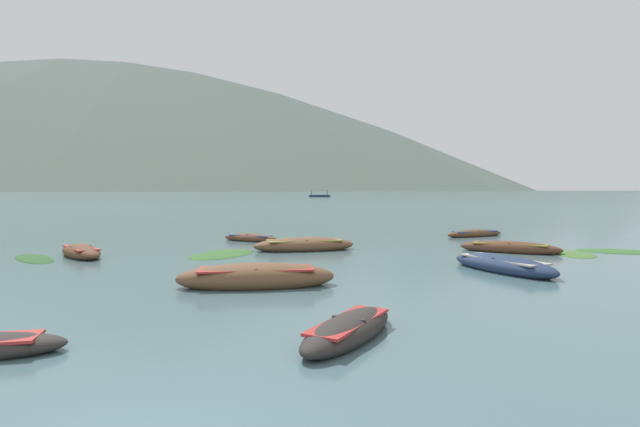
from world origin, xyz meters
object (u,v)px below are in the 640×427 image
object	(u,v)px
rowboat_0	(249,238)
rowboat_5	(303,245)
rowboat_3	(79,252)
rowboat_7	(254,277)
rowboat_4	(347,330)
rowboat_1	(501,265)
rowboat_6	(473,234)
ferry_0	(318,196)
rowboat_8	(508,248)

from	to	relation	value
rowboat_0	rowboat_5	bearing A→B (deg)	-52.76
rowboat_3	rowboat_7	xyz separation A→B (m)	(7.60, -5.87, 0.06)
rowboat_0	rowboat_4	world-z (taller)	rowboat_4
rowboat_1	rowboat_7	distance (m)	7.98
rowboat_6	rowboat_7	distance (m)	17.49
rowboat_3	rowboat_5	bearing A→B (deg)	13.00
rowboat_1	rowboat_7	xyz separation A→B (m)	(-7.58, -2.47, 0.05)
rowboat_7	ferry_0	bearing A→B (deg)	89.45
rowboat_3	rowboat_7	bearing A→B (deg)	-37.70
rowboat_3	rowboat_6	xyz separation A→B (m)	(17.97, 8.21, -0.03)
rowboat_6	rowboat_4	bearing A→B (deg)	-113.51
rowboat_7	rowboat_8	bearing A→B (deg)	36.65
rowboat_1	rowboat_3	world-z (taller)	rowboat_1
rowboat_6	ferry_0	size ratio (longest dim) A/B	0.51
rowboat_1	rowboat_0	bearing A→B (deg)	135.72
rowboat_1	rowboat_7	bearing A→B (deg)	-161.96
rowboat_1	ferry_0	world-z (taller)	ferry_0
rowboat_7	ferry_0	xyz separation A→B (m)	(1.51, 157.76, 0.20)
rowboat_0	rowboat_8	xyz separation A→B (m)	(11.43, -4.47, 0.03)
rowboat_1	rowboat_3	size ratio (longest dim) A/B	1.27
rowboat_8	ferry_0	xyz separation A→B (m)	(-8.11, 150.59, 0.26)
rowboat_0	rowboat_6	distance (m)	12.42
rowboat_5	rowboat_8	size ratio (longest dim) A/B	1.14
rowboat_4	rowboat_3	bearing A→B (deg)	133.08
rowboat_7	rowboat_8	size ratio (longest dim) A/B	1.09
rowboat_4	ferry_0	bearing A→B (deg)	90.25
rowboat_5	rowboat_0	bearing A→B (deg)	127.24
rowboat_4	rowboat_8	world-z (taller)	rowboat_8
rowboat_4	ferry_0	size ratio (longest dim) A/B	0.41
rowboat_6	rowboat_7	bearing A→B (deg)	-126.36
rowboat_3	rowboat_4	size ratio (longest dim) A/B	1.09
rowboat_4	rowboat_7	distance (m)	5.14
rowboat_6	ferry_0	bearing A→B (deg)	93.53
rowboat_6	rowboat_0	bearing A→B (deg)	-168.60
rowboat_7	rowboat_6	bearing A→B (deg)	53.64
rowboat_0	rowboat_6	xyz separation A→B (m)	(12.17, 2.45, -0.00)
rowboat_0	ferry_0	size ratio (longest dim) A/B	0.43
rowboat_5	rowboat_7	bearing A→B (deg)	-97.61
rowboat_5	ferry_0	bearing A→B (deg)	89.82
rowboat_6	rowboat_8	bearing A→B (deg)	-96.13
rowboat_7	rowboat_1	bearing A→B (deg)	18.04
ferry_0	rowboat_5	bearing A→B (deg)	-90.18
rowboat_0	rowboat_7	world-z (taller)	rowboat_7
rowboat_1	ferry_0	size ratio (longest dim) A/B	0.57
rowboat_1	rowboat_8	size ratio (longest dim) A/B	1.05
rowboat_5	ferry_0	size ratio (longest dim) A/B	0.61
rowboat_3	rowboat_7	size ratio (longest dim) A/B	0.77
rowboat_1	rowboat_4	xyz separation A→B (m)	(-5.36, -7.11, -0.04)
rowboat_1	rowboat_8	bearing A→B (deg)	66.50
rowboat_8	rowboat_0	bearing A→B (deg)	158.65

